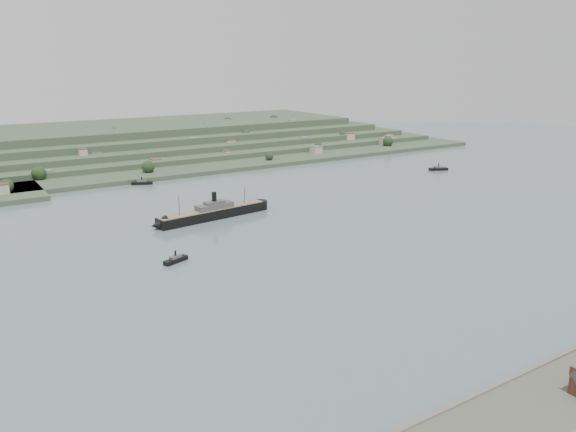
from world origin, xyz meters
TOP-DOWN VIEW (x-y plane):
  - ground at (0.00, 0.00)m, footprint 1400.00×1400.00m
  - far_peninsula at (27.91, 393.10)m, footprint 760.00×309.00m
  - steamship at (-43.49, 90.95)m, footprint 91.90×21.22m
  - tugboat at (-95.51, 23.06)m, footprint 15.10×8.99m
  - ferry_west at (-45.86, 225.00)m, footprint 18.60×11.42m
  - ferry_east at (222.44, 130.49)m, footprint 19.18×12.36m

SIDE VIEW (x-z plane):
  - ground at x=0.00m, z-range 0.00..0.00m
  - tugboat at x=-95.51m, z-range -1.69..4.92m
  - ferry_west at x=-45.86m, z-range -1.75..5.01m
  - ferry_east at x=222.44m, z-range -1.82..5.19m
  - steamship at x=-43.49m, z-range -6.96..15.11m
  - far_peninsula at x=27.91m, z-range -3.12..26.88m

